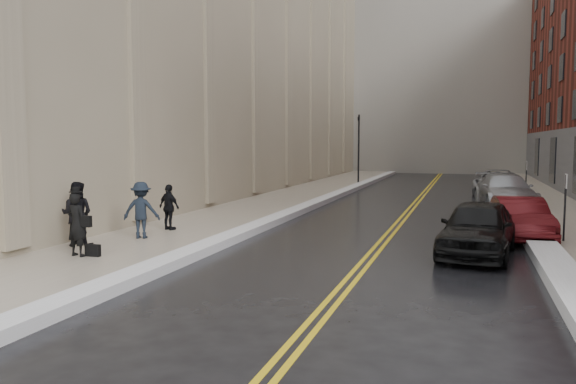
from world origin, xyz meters
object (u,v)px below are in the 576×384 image
Objects in this scene: pedestrian_main at (77,224)px; pedestrian_b at (141,210)px; car_silver_near at (505,191)px; pedestrian_a at (77,214)px; car_black at (478,228)px; car_silver_far at (497,182)px; car_maroon at (520,218)px; pedestrian_c at (169,207)px.

pedestrian_b is (0.06, 3.00, 0.04)m from pedestrian_main.
car_silver_near is 19.95m from pedestrian_a.
car_silver_far is at bearing 93.41° from car_black.
pedestrian_a reaches higher than car_black.
car_maroon is at bearing -82.76° from car_silver_far.
pedestrian_b is 1.13× the size of pedestrian_c.
car_silver_near is at bearing -114.81° from pedestrian_main.
car_silver_near is 16.63m from pedestrian_c.
car_silver_near is 7.76m from car_silver_far.
pedestrian_b is (-11.59, -13.68, 0.22)m from car_silver_near.
pedestrian_a is (-12.63, -23.19, 0.35)m from car_silver_far.
car_maroon is at bearing -169.66° from pedestrian_a.
pedestrian_c is at bearing -122.43° from pedestrian_a.
car_silver_near is at bearing -82.52° from car_silver_far.
pedestrian_c is at bearing -80.59° from pedestrian_main.
car_silver_far is 22.84m from pedestrian_c.
car_black is 10.98m from pedestrian_main.
car_silver_near reaches higher than car_maroon.
car_black is 10.19m from pedestrian_b.
pedestrian_c reaches higher than car_silver_far.
car_maroon is 12.35m from pedestrian_b.
car_silver_near is at bearing -115.13° from pedestrian_c.
car_black is at bearing -164.72° from pedestrian_c.
pedestrian_a is at bearing -158.20° from car_black.
pedestrian_a is at bearing 92.57° from pedestrian_c.
pedestrian_b is at bearing -110.92° from car_silver_far.
pedestrian_b is (-11.52, -4.44, 0.36)m from car_maroon.
car_silver_near is at bearing 82.72° from car_maroon.
pedestrian_a reaches higher than car_maroon.
car_maroon is (1.39, 3.36, -0.10)m from car_black.
pedestrian_c is at bearing -173.70° from car_maroon.
car_maroon is 2.42× the size of pedestrian_main.
pedestrian_a is at bearing -41.59° from pedestrian_main.
pedestrian_b is at bearing -165.74° from car_maroon.
car_black is at bearing 170.67° from pedestrian_b.
pedestrian_a is at bearing -137.18° from car_silver_near.
pedestrian_main is 3.00m from pedestrian_b.
car_silver_far is 3.12× the size of pedestrian_main.
car_maroon is at bearing -137.14° from pedestrian_main.
pedestrian_b is at bearing -136.65° from pedestrian_a.
pedestrian_main is at bearing 73.34° from pedestrian_b.
pedestrian_a is 1.19× the size of pedestrian_c.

